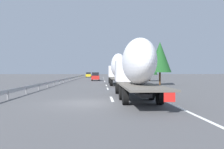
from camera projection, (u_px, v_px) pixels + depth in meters
name	position (u px, v px, depth m)	size (l,w,h in m)	color
ground_plane	(97.00, 80.00, 54.50)	(260.00, 260.00, 0.00)	#4C4C4F
lane_stripe_0	(112.00, 99.00, 16.65)	(3.20, 0.20, 0.01)	white
lane_stripe_1	(108.00, 89.00, 26.82)	(3.20, 0.20, 0.01)	white
lane_stripe_2	(106.00, 85.00, 33.14)	(3.20, 0.20, 0.01)	white
lane_stripe_3	(105.00, 81.00, 46.29)	(3.20, 0.20, 0.01)	white
lane_stripe_4	(105.00, 81.00, 49.47)	(3.20, 0.20, 0.01)	white
lane_stripe_5	(104.00, 79.00, 62.18)	(3.20, 0.20, 0.01)	white
lane_stripe_6	(103.00, 78.00, 76.34)	(3.20, 0.20, 0.01)	white
lane_stripe_7	(103.00, 77.00, 81.17)	(3.20, 0.20, 0.01)	white
edge_line_right	(117.00, 79.00, 59.77)	(110.00, 0.20, 0.01)	white
truck_lead	(118.00, 68.00, 34.09)	(13.42, 2.55, 4.81)	silver
truck_trailing	(136.00, 67.00, 16.45)	(12.52, 2.55, 4.41)	silver
car_red_compact	(96.00, 77.00, 50.44)	(4.01, 1.79, 1.91)	red
car_yellow_coupe	(89.00, 75.00, 79.45)	(4.24, 1.85, 1.83)	gold
road_sign	(125.00, 71.00, 51.47)	(0.10, 0.90, 3.24)	gray
tree_0	(150.00, 66.00, 48.08)	(3.45, 3.45, 5.19)	#472D19
tree_1	(139.00, 65.00, 67.16)	(3.30, 3.30, 7.08)	#472D19
tree_2	(131.00, 66.00, 86.82)	(3.15, 3.15, 7.21)	#472D19
tree_3	(160.00, 57.00, 34.20)	(3.53, 3.53, 6.76)	#472D19
guardrail_median	(74.00, 77.00, 57.18)	(94.00, 0.10, 0.76)	#9EA0A5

